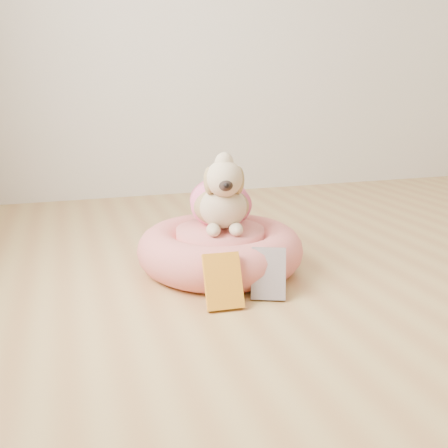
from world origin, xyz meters
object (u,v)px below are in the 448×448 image
object	(u,v)px
pet_bed	(220,249)
book_yellow	(223,281)
dog	(221,187)
book_white	(268,274)

from	to	relation	value
pet_bed	book_yellow	world-z (taller)	book_yellow
dog	book_white	xyz separation A→B (m)	(0.06, -0.35, -0.24)
pet_bed	dog	bearing A→B (deg)	65.49
book_white	pet_bed	bearing A→B (deg)	125.56
dog	book_white	size ratio (longest dim) A/B	2.35
book_yellow	book_white	xyz separation A→B (m)	(0.17, 0.03, -0.00)
pet_bed	dog	xyz separation A→B (m)	(0.02, 0.03, 0.24)
dog	book_yellow	bearing A→B (deg)	-94.38
pet_bed	book_white	xyz separation A→B (m)	(0.07, -0.32, 0.00)
pet_bed	book_yellow	size ratio (longest dim) A/B	3.51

